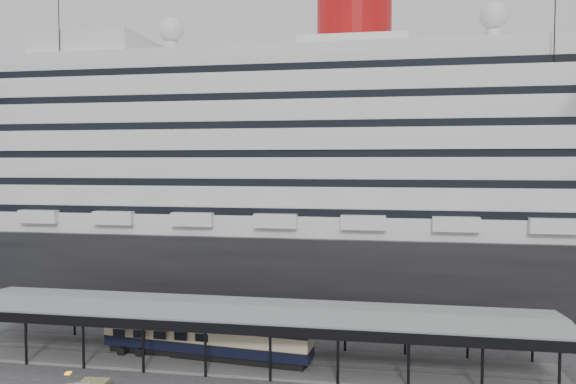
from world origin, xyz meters
name	(u,v)px	position (x,y,z in m)	size (l,w,h in m)	color
ground	(235,383)	(0.00, 0.00, 0.00)	(200.00, 200.00, 0.00)	#363638
cruise_ship	(296,165)	(0.05, 32.00, 18.35)	(130.00, 30.00, 43.90)	black
platform_canopy	(249,337)	(0.00, 5.00, 2.36)	(56.00, 9.18, 5.30)	slate
pullman_carriage	(206,334)	(-4.18, 5.00, 2.46)	(20.64, 4.82, 20.11)	black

